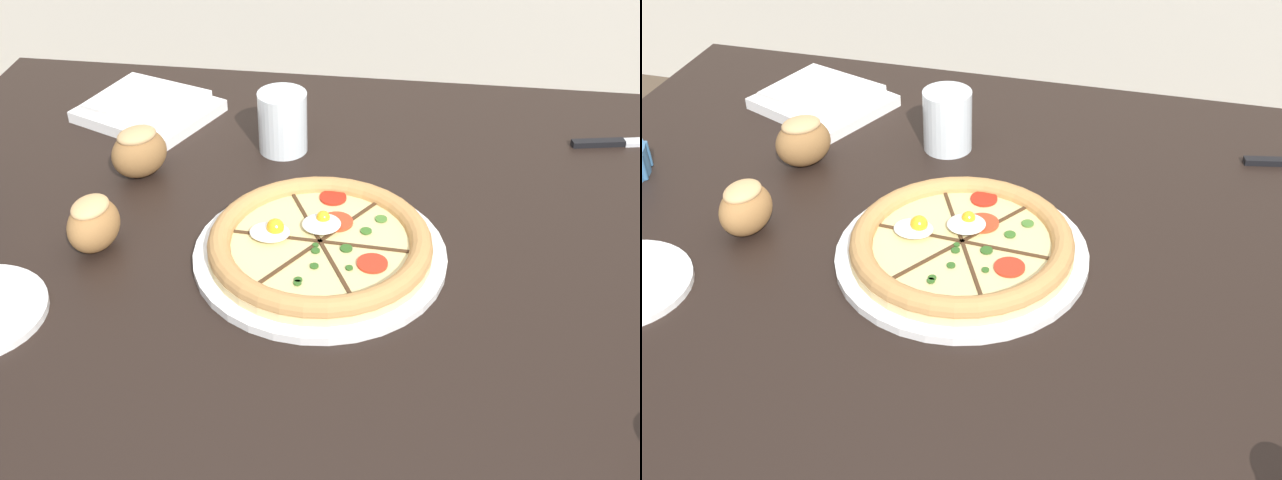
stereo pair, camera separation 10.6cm
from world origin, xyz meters
The scene contains 6 objects.
dining_table centered at (0.00, 0.00, 0.66)m, with size 1.34×0.99×0.75m.
pizza centered at (0.02, -0.07, 0.77)m, with size 0.34×0.34×0.05m.
napkin_folded centered at (-0.34, 0.29, 0.77)m, with size 0.26×0.25×0.04m.
bread_piece_mid centered at (-0.29, 0.10, 0.80)m, with size 0.11×0.11×0.08m.
bread_piece_far centered at (-0.29, -0.09, 0.79)m, with size 0.08×0.10×0.08m.
water_glass centered at (-0.08, 0.21, 0.80)m, with size 0.08×0.08×0.10m.
Camera 2 is at (0.24, -0.89, 1.42)m, focal length 45.00 mm.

